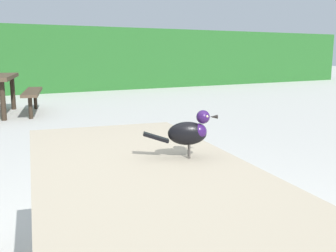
# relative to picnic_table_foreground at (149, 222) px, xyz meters

# --- Properties ---
(picnic_table_foreground) EXTENTS (1.95, 1.98, 0.74)m
(picnic_table_foreground) POSITION_rel_picnic_table_foreground_xyz_m (0.00, 0.00, 0.00)
(picnic_table_foreground) COLOR gray
(picnic_table_foreground) RESTS_ON ground
(bird_grackle) EXTENTS (0.27, 0.15, 0.18)m
(bird_grackle) POSITION_rel_picnic_table_foreground_xyz_m (0.22, 0.09, 0.29)
(bird_grackle) COLOR black
(bird_grackle) RESTS_ON picnic_table_foreground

